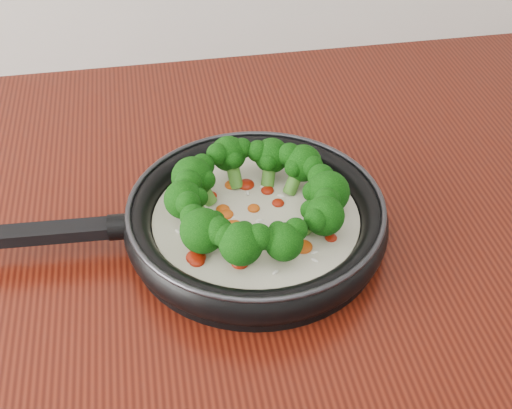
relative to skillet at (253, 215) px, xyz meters
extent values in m
cylinder|color=black|center=(0.00, 0.00, -0.03)|extent=(0.31, 0.31, 0.01)
torus|color=black|center=(0.00, 0.00, -0.01)|extent=(0.32, 0.32, 0.03)
torus|color=#2D2D33|center=(0.00, 0.00, 0.02)|extent=(0.32, 0.32, 0.01)
cube|color=black|center=(-0.23, 0.01, 0.00)|extent=(0.18, 0.03, 0.02)
cylinder|color=black|center=(-0.15, 0.01, 0.00)|extent=(0.03, 0.03, 0.03)
cylinder|color=beige|center=(0.00, 0.00, -0.01)|extent=(0.25, 0.25, 0.02)
ellipsoid|color=#991807|center=(-0.05, 0.00, 0.00)|extent=(0.02, 0.02, 0.01)
ellipsoid|color=#991807|center=(-0.04, 0.05, 0.00)|extent=(0.02, 0.02, 0.01)
ellipsoid|color=#C7490C|center=(-0.03, 0.02, 0.00)|extent=(0.02, 0.02, 0.01)
ellipsoid|color=#991807|center=(-0.03, -0.07, 0.00)|extent=(0.03, 0.03, 0.01)
ellipsoid|color=#991807|center=(-0.05, -0.04, 0.00)|extent=(0.02, 0.02, 0.01)
ellipsoid|color=#C7490C|center=(-0.03, 0.01, 0.00)|extent=(0.02, 0.02, 0.01)
ellipsoid|color=#991807|center=(0.03, 0.02, 0.00)|extent=(0.02, 0.02, 0.01)
ellipsoid|color=#991807|center=(-0.03, -0.02, 0.00)|extent=(0.03, 0.03, 0.01)
ellipsoid|color=#C7490C|center=(0.05, -0.06, 0.00)|extent=(0.02, 0.02, 0.01)
ellipsoid|color=#991807|center=(0.08, -0.05, 0.00)|extent=(0.02, 0.02, 0.01)
ellipsoid|color=#991807|center=(0.03, 0.04, 0.00)|extent=(0.02, 0.02, 0.01)
ellipsoid|color=#C7490C|center=(-0.07, -0.05, 0.00)|extent=(0.01, 0.01, 0.01)
ellipsoid|color=#991807|center=(-0.07, -0.06, 0.00)|extent=(0.02, 0.02, 0.01)
ellipsoid|color=#991807|center=(0.02, -0.04, 0.00)|extent=(0.02, 0.02, 0.01)
ellipsoid|color=#C7490C|center=(0.00, 0.01, 0.00)|extent=(0.02, 0.02, 0.01)
ellipsoid|color=#991807|center=(0.09, 0.04, 0.00)|extent=(0.02, 0.02, 0.01)
ellipsoid|color=#991807|center=(-0.02, -0.05, 0.00)|extent=(0.03, 0.03, 0.01)
ellipsoid|color=#C7490C|center=(-0.02, -0.01, 0.00)|extent=(0.02, 0.02, 0.01)
ellipsoid|color=#991807|center=(-0.03, -0.06, 0.00)|extent=(0.02, 0.02, 0.01)
ellipsoid|color=#991807|center=(0.00, 0.06, 0.00)|extent=(0.03, 0.03, 0.01)
ellipsoid|color=#C7490C|center=(-0.02, 0.06, 0.00)|extent=(0.02, 0.02, 0.01)
ellipsoid|color=#991807|center=(-0.07, -0.04, 0.00)|extent=(0.02, 0.02, 0.01)
ellipsoid|color=#991807|center=(-0.07, -0.06, 0.00)|extent=(0.03, 0.03, 0.01)
ellipsoid|color=#C7490C|center=(-0.03, -0.01, 0.00)|extent=(0.03, 0.03, 0.01)
ellipsoid|color=white|center=(0.06, 0.06, 0.00)|extent=(0.01, 0.01, 0.00)
ellipsoid|color=white|center=(0.04, 0.03, 0.00)|extent=(0.01, 0.01, 0.00)
ellipsoid|color=white|center=(-0.08, 0.05, 0.00)|extent=(0.00, 0.01, 0.00)
ellipsoid|color=white|center=(-0.08, 0.02, 0.00)|extent=(0.01, 0.01, 0.00)
ellipsoid|color=white|center=(0.00, 0.04, 0.00)|extent=(0.01, 0.01, 0.00)
ellipsoid|color=white|center=(0.08, 0.00, 0.00)|extent=(0.01, 0.01, 0.00)
ellipsoid|color=white|center=(0.01, -0.02, 0.00)|extent=(0.01, 0.01, 0.00)
ellipsoid|color=white|center=(-0.09, -0.01, 0.00)|extent=(0.01, 0.01, 0.00)
ellipsoid|color=white|center=(0.00, 0.04, 0.00)|extent=(0.01, 0.01, 0.00)
ellipsoid|color=white|center=(0.06, -0.07, 0.00)|extent=(0.01, 0.01, 0.00)
ellipsoid|color=white|center=(0.05, -0.08, 0.00)|extent=(0.01, 0.01, 0.00)
ellipsoid|color=white|center=(-0.02, 0.00, 0.00)|extent=(0.01, 0.00, 0.00)
ellipsoid|color=white|center=(0.01, -0.01, 0.00)|extent=(0.01, 0.00, 0.00)
ellipsoid|color=white|center=(-0.02, -0.07, 0.00)|extent=(0.01, 0.01, 0.00)
ellipsoid|color=white|center=(-0.07, 0.02, 0.00)|extent=(0.01, 0.01, 0.00)
ellipsoid|color=white|center=(0.01, -0.09, 0.00)|extent=(0.01, 0.01, 0.00)
ellipsoid|color=white|center=(0.02, 0.05, 0.00)|extent=(0.01, 0.01, 0.00)
ellipsoid|color=white|center=(0.00, -0.01, 0.00)|extent=(0.01, 0.01, 0.00)
ellipsoid|color=white|center=(-0.02, -0.03, 0.00)|extent=(0.01, 0.01, 0.00)
ellipsoid|color=white|center=(0.07, 0.03, 0.00)|extent=(0.01, 0.01, 0.00)
ellipsoid|color=white|center=(0.02, -0.03, 0.00)|extent=(0.01, 0.01, 0.00)
cylinder|color=#579731|center=(0.07, -0.01, 0.01)|extent=(0.03, 0.02, 0.04)
sphere|color=black|center=(0.09, -0.01, 0.03)|extent=(0.05, 0.05, 0.05)
sphere|color=black|center=(0.08, 0.01, 0.04)|extent=(0.03, 0.03, 0.03)
sphere|color=black|center=(0.08, -0.03, 0.04)|extent=(0.03, 0.03, 0.03)
sphere|color=black|center=(0.07, -0.01, 0.03)|extent=(0.03, 0.03, 0.03)
cylinder|color=#579731|center=(0.06, 0.04, 0.01)|extent=(0.03, 0.03, 0.04)
sphere|color=black|center=(0.07, 0.05, 0.03)|extent=(0.05, 0.05, 0.05)
sphere|color=black|center=(0.06, 0.06, 0.04)|extent=(0.03, 0.03, 0.03)
sphere|color=black|center=(0.08, 0.03, 0.04)|extent=(0.03, 0.03, 0.03)
sphere|color=black|center=(0.06, 0.04, 0.03)|extent=(0.02, 0.02, 0.02)
cylinder|color=#579731|center=(0.03, 0.06, 0.01)|extent=(0.03, 0.03, 0.03)
sphere|color=black|center=(0.04, 0.08, 0.03)|extent=(0.05, 0.05, 0.04)
sphere|color=black|center=(0.02, 0.08, 0.04)|extent=(0.03, 0.03, 0.03)
sphere|color=black|center=(0.05, 0.07, 0.03)|extent=(0.03, 0.03, 0.03)
sphere|color=black|center=(0.03, 0.06, 0.03)|extent=(0.02, 0.02, 0.02)
cylinder|color=#579731|center=(-0.01, 0.07, 0.01)|extent=(0.02, 0.03, 0.04)
sphere|color=black|center=(-0.02, 0.08, 0.03)|extent=(0.05, 0.05, 0.04)
sphere|color=black|center=(-0.03, 0.07, 0.04)|extent=(0.03, 0.03, 0.03)
sphere|color=black|center=(0.00, 0.08, 0.04)|extent=(0.03, 0.03, 0.03)
sphere|color=black|center=(-0.01, 0.07, 0.03)|extent=(0.02, 0.02, 0.02)
cylinder|color=#579731|center=(-0.05, 0.04, 0.01)|extent=(0.03, 0.03, 0.04)
sphere|color=black|center=(-0.06, 0.05, 0.03)|extent=(0.05, 0.05, 0.05)
sphere|color=black|center=(-0.07, 0.03, 0.04)|extent=(0.03, 0.03, 0.03)
sphere|color=black|center=(-0.05, 0.06, 0.03)|extent=(0.03, 0.03, 0.03)
sphere|color=black|center=(-0.05, 0.04, 0.03)|extent=(0.03, 0.03, 0.02)
cylinder|color=#579731|center=(-0.06, 0.01, 0.01)|extent=(0.03, 0.02, 0.04)
sphere|color=black|center=(-0.08, 0.01, 0.03)|extent=(0.05, 0.05, 0.04)
sphere|color=black|center=(-0.07, -0.01, 0.04)|extent=(0.03, 0.03, 0.03)
sphere|color=black|center=(-0.07, 0.02, 0.03)|extent=(0.03, 0.03, 0.03)
sphere|color=black|center=(-0.06, 0.01, 0.03)|extent=(0.02, 0.02, 0.02)
cylinder|color=#579731|center=(-0.05, -0.04, 0.01)|extent=(0.03, 0.03, 0.04)
sphere|color=black|center=(-0.06, -0.05, 0.03)|extent=(0.05, 0.05, 0.05)
sphere|color=black|center=(-0.05, -0.06, 0.04)|extent=(0.03, 0.03, 0.03)
sphere|color=black|center=(-0.07, -0.03, 0.04)|extent=(0.03, 0.03, 0.03)
sphere|color=black|center=(-0.05, -0.04, 0.03)|extent=(0.03, 0.03, 0.02)
cylinder|color=#579731|center=(-0.02, -0.06, 0.01)|extent=(0.03, 0.04, 0.04)
sphere|color=black|center=(-0.03, -0.08, 0.03)|extent=(0.05, 0.05, 0.05)
sphere|color=black|center=(-0.01, -0.08, 0.04)|extent=(0.03, 0.03, 0.03)
sphere|color=black|center=(-0.04, -0.07, 0.04)|extent=(0.03, 0.03, 0.03)
sphere|color=black|center=(-0.02, -0.06, 0.03)|extent=(0.02, 0.02, 0.02)
cylinder|color=#579731|center=(0.02, -0.07, 0.01)|extent=(0.02, 0.03, 0.04)
sphere|color=black|center=(0.02, -0.08, 0.03)|extent=(0.04, 0.04, 0.04)
sphere|color=black|center=(0.03, -0.07, 0.04)|extent=(0.03, 0.03, 0.03)
sphere|color=black|center=(0.00, -0.08, 0.03)|extent=(0.03, 0.03, 0.02)
sphere|color=black|center=(0.02, -0.06, 0.03)|extent=(0.02, 0.02, 0.02)
cylinder|color=#579731|center=(0.06, -0.04, 0.01)|extent=(0.03, 0.03, 0.04)
sphere|color=black|center=(0.07, -0.05, 0.03)|extent=(0.05, 0.05, 0.04)
sphere|color=black|center=(0.08, -0.03, 0.04)|extent=(0.03, 0.03, 0.03)
sphere|color=black|center=(0.06, -0.06, 0.04)|extent=(0.03, 0.03, 0.03)
sphere|color=black|center=(0.06, -0.04, 0.03)|extent=(0.02, 0.02, 0.02)
camera|label=1|loc=(-0.10, -0.59, 0.52)|focal=47.58mm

